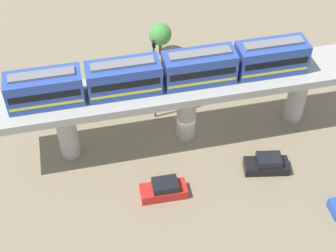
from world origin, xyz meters
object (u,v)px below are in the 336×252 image
(train, at_px, (162,73))
(signal_post, at_px, (154,77))
(parked_car_red, at_px, (164,190))
(tree_near_viaduct, at_px, (160,34))
(tree_mid_lot, at_px, (162,78))
(parked_car_black, at_px, (267,164))

(train, height_order, signal_post, train)
(signal_post, bearing_deg, parked_car_red, -7.37)
(train, bearing_deg, signal_post, -179.15)
(tree_near_viaduct, xyz_separation_m, tree_mid_lot, (8.86, -1.64, 0.60))
(train, xyz_separation_m, tree_near_viaduct, (-14.14, 2.79, -5.63))
(parked_car_red, relative_size, tree_mid_lot, 0.89)
(train, height_order, parked_car_red, train)
(parked_car_black, relative_size, parked_car_red, 1.05)
(tree_near_viaduct, bearing_deg, tree_mid_lot, -10.49)
(tree_near_viaduct, distance_m, tree_mid_lot, 9.03)
(parked_car_red, bearing_deg, parked_car_black, 96.57)
(tree_near_viaduct, bearing_deg, parked_car_red, -11.18)
(train, bearing_deg, parked_car_black, 54.76)
(parked_car_red, height_order, tree_mid_lot, tree_mid_lot)
(signal_post, bearing_deg, tree_mid_lot, 147.59)
(parked_car_red, bearing_deg, train, 170.73)
(parked_car_black, bearing_deg, tree_mid_lot, -135.89)
(parked_car_red, height_order, signal_post, signal_post)
(signal_post, bearing_deg, train, 0.85)
(train, height_order, tree_mid_lot, train)
(train, relative_size, signal_post, 2.87)
(train, bearing_deg, parked_car_red, -11.27)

